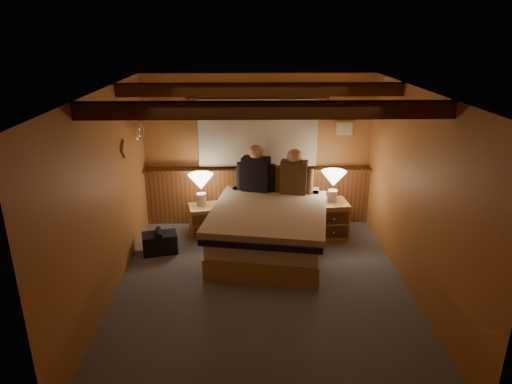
{
  "coord_description": "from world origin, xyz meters",
  "views": [
    {
      "loc": [
        -0.18,
        -4.92,
        3.05
      ],
      "look_at": [
        -0.07,
        0.4,
        1.12
      ],
      "focal_mm": 32.0,
      "sensor_mm": 36.0,
      "label": 1
    }
  ],
  "objects_px": {
    "lamp_left": "(201,184)",
    "person_left": "(256,172)",
    "nightstand_left": "(204,221)",
    "nightstand_right": "(329,219)",
    "lamp_right": "(334,181)",
    "bed": "(269,228)",
    "duffel_bag": "(160,243)",
    "person_right": "(294,175)"
  },
  "relations": [
    {
      "from": "lamp_left",
      "to": "person_left",
      "type": "bearing_deg",
      "value": 8.57
    },
    {
      "from": "nightstand_left",
      "to": "nightstand_right",
      "type": "distance_m",
      "value": 1.91
    },
    {
      "from": "nightstand_right",
      "to": "person_left",
      "type": "distance_m",
      "value": 1.34
    },
    {
      "from": "nightstand_left",
      "to": "nightstand_right",
      "type": "bearing_deg",
      "value": -14.16
    },
    {
      "from": "lamp_right",
      "to": "person_left",
      "type": "height_order",
      "value": "person_left"
    },
    {
      "from": "bed",
      "to": "duffel_bag",
      "type": "distance_m",
      "value": 1.58
    },
    {
      "from": "lamp_right",
      "to": "nightstand_right",
      "type": "bearing_deg",
      "value": -155.41
    },
    {
      "from": "nightstand_left",
      "to": "lamp_left",
      "type": "relative_size",
      "value": 1.05
    },
    {
      "from": "lamp_left",
      "to": "lamp_right",
      "type": "bearing_deg",
      "value": -3.03
    },
    {
      "from": "lamp_right",
      "to": "bed",
      "type": "bearing_deg",
      "value": -153.56
    },
    {
      "from": "lamp_left",
      "to": "lamp_right",
      "type": "relative_size",
      "value": 1.03
    },
    {
      "from": "nightstand_left",
      "to": "nightstand_right",
      "type": "xyz_separation_m",
      "value": [
        1.91,
        -0.07,
        0.04
      ]
    },
    {
      "from": "bed",
      "to": "person_left",
      "type": "distance_m",
      "value": 0.96
    },
    {
      "from": "nightstand_right",
      "to": "person_left",
      "type": "xyz_separation_m",
      "value": [
        -1.11,
        0.25,
        0.69
      ]
    },
    {
      "from": "bed",
      "to": "lamp_right",
      "type": "relative_size",
      "value": 4.69
    },
    {
      "from": "person_right",
      "to": "duffel_bag",
      "type": "relative_size",
      "value": 1.32
    },
    {
      "from": "nightstand_right",
      "to": "duffel_bag",
      "type": "xyz_separation_m",
      "value": [
        -2.51,
        -0.48,
        -0.13
      ]
    },
    {
      "from": "nightstand_left",
      "to": "lamp_right",
      "type": "xyz_separation_m",
      "value": [
        1.95,
        -0.06,
        0.66
      ]
    },
    {
      "from": "nightstand_right",
      "to": "person_left",
      "type": "relative_size",
      "value": 0.77
    },
    {
      "from": "lamp_left",
      "to": "lamp_right",
      "type": "xyz_separation_m",
      "value": [
        1.98,
        -0.1,
        0.07
      ]
    },
    {
      "from": "nightstand_right",
      "to": "duffel_bag",
      "type": "relative_size",
      "value": 1.06
    },
    {
      "from": "nightstand_left",
      "to": "duffel_bag",
      "type": "bearing_deg",
      "value": -149.35
    },
    {
      "from": "nightstand_right",
      "to": "lamp_left",
      "type": "bearing_deg",
      "value": 170.91
    },
    {
      "from": "nightstand_right",
      "to": "person_left",
      "type": "height_order",
      "value": "person_left"
    },
    {
      "from": "duffel_bag",
      "to": "person_right",
      "type": "bearing_deg",
      "value": 3.09
    },
    {
      "from": "nightstand_left",
      "to": "duffel_bag",
      "type": "distance_m",
      "value": 0.81
    },
    {
      "from": "lamp_right",
      "to": "person_left",
      "type": "xyz_separation_m",
      "value": [
        -1.15,
        0.23,
        0.07
      ]
    },
    {
      "from": "duffel_bag",
      "to": "person_left",
      "type": "bearing_deg",
      "value": 13.62
    },
    {
      "from": "nightstand_right",
      "to": "lamp_right",
      "type": "height_order",
      "value": "lamp_right"
    },
    {
      "from": "lamp_right",
      "to": "duffel_bag",
      "type": "height_order",
      "value": "lamp_right"
    },
    {
      "from": "bed",
      "to": "nightstand_left",
      "type": "height_order",
      "value": "bed"
    },
    {
      "from": "lamp_right",
      "to": "person_left",
      "type": "bearing_deg",
      "value": 168.67
    },
    {
      "from": "lamp_left",
      "to": "lamp_right",
      "type": "height_order",
      "value": "lamp_right"
    },
    {
      "from": "lamp_right",
      "to": "nightstand_left",
      "type": "bearing_deg",
      "value": 178.34
    },
    {
      "from": "person_right",
      "to": "duffel_bag",
      "type": "height_order",
      "value": "person_right"
    },
    {
      "from": "lamp_left",
      "to": "person_right",
      "type": "height_order",
      "value": "person_right"
    },
    {
      "from": "lamp_left",
      "to": "duffel_bag",
      "type": "bearing_deg",
      "value": -133.19
    },
    {
      "from": "bed",
      "to": "lamp_left",
      "type": "relative_size",
      "value": 4.55
    },
    {
      "from": "lamp_right",
      "to": "person_right",
      "type": "xyz_separation_m",
      "value": [
        -0.58,
        0.1,
        0.06
      ]
    },
    {
      "from": "lamp_left",
      "to": "duffel_bag",
      "type": "relative_size",
      "value": 0.92
    },
    {
      "from": "nightstand_right",
      "to": "duffel_bag",
      "type": "distance_m",
      "value": 2.55
    },
    {
      "from": "person_left",
      "to": "duffel_bag",
      "type": "bearing_deg",
      "value": -138.46
    }
  ]
}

